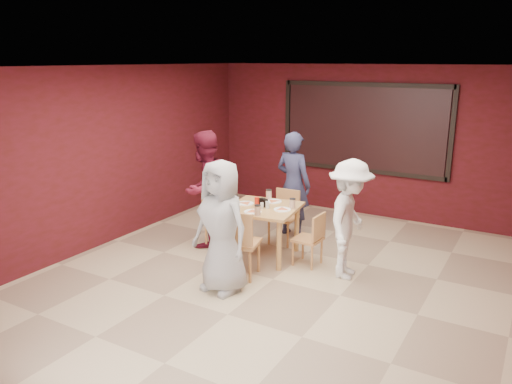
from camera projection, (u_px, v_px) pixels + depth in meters
The scene contains 11 objects.
floor at pixel (273, 279), 6.76m from camera, with size 7.00×7.00×0.00m, color #CBB58D.
window_blinds at pixel (363, 128), 9.21m from camera, with size 3.00×0.02×1.50m, color black.
dining_table at pixel (263, 213), 7.38m from camera, with size 1.11×1.11×0.93m.
chair_front at pixel (239, 240), 6.67m from camera, with size 0.55×0.55×0.96m.
chair_back at pixel (285, 213), 8.04m from camera, with size 0.43×0.43×0.85m.
chair_left at pixel (218, 216), 7.80m from camera, with size 0.54×0.54×0.90m.
chair_right at pixel (312, 236), 7.10m from camera, with size 0.40×0.40×0.78m.
diner_front at pixel (221, 227), 6.24m from camera, with size 0.84×0.54×1.71m, color #A6A6A6.
diner_back at pixel (293, 184), 8.25m from camera, with size 0.64×0.42×1.76m, color #2C2E4E.
diner_left at pixel (205, 189), 7.81m from camera, with size 0.89×0.69×1.83m, color maroon.
diner_right at pixel (350, 220), 6.65m from camera, with size 1.05×0.61×1.63m, color white.
Camera 1 is at (2.94, -5.49, 2.90)m, focal length 35.00 mm.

